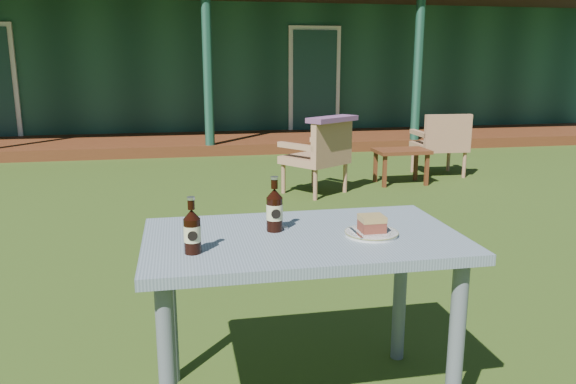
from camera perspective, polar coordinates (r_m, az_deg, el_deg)
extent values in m
plane|color=#334916|center=(3.87, -3.71, -7.59)|extent=(80.00, 80.00, 0.00)
cube|color=#194130|center=(13.11, -9.28, 12.58)|extent=(15.00, 6.00, 2.60)
cube|color=#562914|center=(9.30, -8.18, 4.96)|extent=(15.00, 1.80, 0.16)
cylinder|color=#194130|center=(8.41, -8.14, 11.96)|extent=(0.14, 0.14, 2.45)
cylinder|color=#194130|center=(9.18, 13.03, 11.83)|extent=(0.14, 0.14, 2.45)
cube|color=white|center=(10.38, 2.68, 11.00)|extent=(0.95, 0.06, 2.00)
cube|color=#193D38|center=(10.35, 2.72, 11.00)|extent=(0.80, 0.04, 1.85)
cube|color=slate|center=(2.15, 1.53, -4.88)|extent=(1.20, 0.70, 0.04)
cylinder|color=slate|center=(2.01, -12.11, -17.84)|extent=(0.06, 0.06, 0.68)
cylinder|color=slate|center=(2.23, 16.70, -14.84)|extent=(0.06, 0.06, 0.68)
cylinder|color=slate|center=(2.49, -11.94, -11.50)|extent=(0.06, 0.06, 0.68)
cylinder|color=slate|center=(2.67, 11.31, -9.74)|extent=(0.06, 0.06, 0.68)
cylinder|color=silver|center=(2.16, 8.47, -4.18)|extent=(0.20, 0.20, 0.01)
cylinder|color=olive|center=(2.16, 8.48, -4.06)|extent=(0.20, 0.20, 0.00)
cube|color=brown|center=(2.16, 8.51, -3.45)|extent=(0.09, 0.08, 0.04)
cube|color=#9E8147|center=(2.15, 8.53, -2.66)|extent=(0.09, 0.09, 0.02)
cube|color=silver|center=(2.13, 6.92, -4.14)|extent=(0.02, 0.14, 0.00)
cylinder|color=black|center=(2.18, -1.38, -2.29)|extent=(0.06, 0.06, 0.13)
cone|color=black|center=(2.16, -1.39, -0.12)|extent=(0.06, 0.06, 0.04)
cylinder|color=black|center=(2.15, -1.39, 0.83)|extent=(0.03, 0.03, 0.04)
cylinder|color=silver|center=(2.15, -1.40, 1.44)|extent=(0.03, 0.03, 0.01)
cylinder|color=beige|center=(2.18, -1.38, -2.03)|extent=(0.06, 0.06, 0.06)
cylinder|color=black|center=(2.15, -1.23, -2.25)|extent=(0.04, 0.00, 0.04)
cylinder|color=black|center=(1.96, -9.69, -4.44)|extent=(0.06, 0.06, 0.12)
cone|color=black|center=(1.93, -9.77, -2.23)|extent=(0.06, 0.06, 0.03)
cylinder|color=black|center=(1.93, -9.81, -1.26)|extent=(0.02, 0.02, 0.03)
cylinder|color=silver|center=(1.92, -9.84, -0.63)|extent=(0.03, 0.03, 0.01)
cylinder|color=beige|center=(1.95, -9.70, -4.17)|extent=(0.06, 0.06, 0.06)
cylinder|color=black|center=(1.93, -9.67, -4.43)|extent=(0.03, 0.00, 0.03)
cylinder|color=silver|center=(2.22, -0.35, -3.67)|extent=(0.03, 0.03, 0.01)
cube|color=#A37251|center=(5.95, 2.71, 3.31)|extent=(0.78, 0.77, 0.08)
cube|color=#A37251|center=(5.77, 4.50, 5.28)|extent=(0.51, 0.39, 0.38)
cube|color=#A37251|center=(6.13, 4.19, 5.15)|extent=(0.34, 0.45, 0.05)
cube|color=#A37251|center=(5.75, 0.91, 4.66)|extent=(0.34, 0.45, 0.05)
cylinder|color=#A37251|center=(6.31, 2.61, 2.02)|extent=(0.04, 0.04, 0.32)
cylinder|color=#A37251|center=(5.96, -0.47, 1.38)|extent=(0.04, 0.04, 0.32)
cylinder|color=#A37251|center=(6.03, 5.82, 1.45)|extent=(0.04, 0.04, 0.32)
cylinder|color=#A37251|center=(5.66, 2.79, 0.75)|extent=(0.04, 0.04, 0.32)
cube|color=#A37251|center=(7.17, 15.08, 4.49)|extent=(0.59, 0.55, 0.08)
cube|color=#A37251|center=(6.93, 15.95, 6.05)|extent=(0.57, 0.09, 0.37)
cube|color=#A37251|center=(7.27, 16.93, 5.79)|extent=(0.08, 0.50, 0.05)
cube|color=#A37251|center=(7.06, 13.21, 5.82)|extent=(0.08, 0.50, 0.05)
cylinder|color=#A37251|center=(7.49, 15.99, 3.26)|extent=(0.04, 0.04, 0.31)
cylinder|color=#A37251|center=(7.31, 12.57, 3.21)|extent=(0.04, 0.04, 0.31)
cylinder|color=#A37251|center=(7.10, 17.47, 2.64)|extent=(0.04, 0.04, 0.31)
cylinder|color=#A37251|center=(6.90, 13.90, 2.58)|extent=(0.04, 0.04, 0.31)
cube|color=#6A3E67|center=(5.74, 4.53, 7.39)|extent=(0.61, 0.51, 0.05)
cube|color=#562914|center=(6.53, 11.45, 4.10)|extent=(0.60, 0.40, 0.04)
cube|color=#562914|center=(6.33, 9.79, 2.06)|extent=(0.04, 0.04, 0.36)
cube|color=#562914|center=(6.52, 13.90, 2.19)|extent=(0.04, 0.04, 0.36)
cube|color=#562914|center=(6.61, 8.87, 2.55)|extent=(0.04, 0.04, 0.36)
cube|color=#562914|center=(6.79, 12.85, 2.67)|extent=(0.04, 0.04, 0.36)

